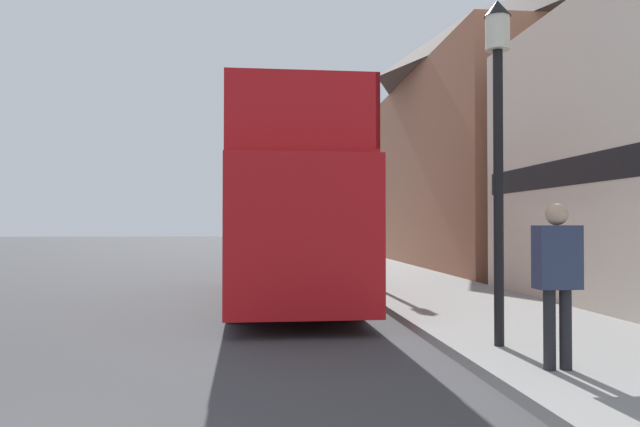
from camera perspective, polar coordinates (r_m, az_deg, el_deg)
ground_plane at (r=24.72m, az=-11.94°, el=-5.08°), size 144.00×144.00×0.00m
sidewalk at (r=22.00m, az=5.74°, el=-5.41°), size 3.61×108.00×0.14m
brick_terrace_rear at (r=27.29m, az=14.07°, el=6.81°), size 6.00×16.59×10.93m
tour_bus at (r=14.34m, az=-3.16°, el=-0.58°), size 2.67×9.68×4.20m
parked_car_ahead_of_bus at (r=22.16m, az=-2.11°, el=-3.76°), size 1.96×4.54×1.49m
pedestrian_second at (r=7.42m, az=20.86°, el=-4.79°), size 0.48×0.27×1.84m
lamp_post_nearest at (r=8.76m, az=15.96°, el=9.41°), size 0.35×0.35×4.61m
lamp_post_second at (r=18.22m, az=3.62°, el=5.07°), size 0.35×0.35×5.20m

